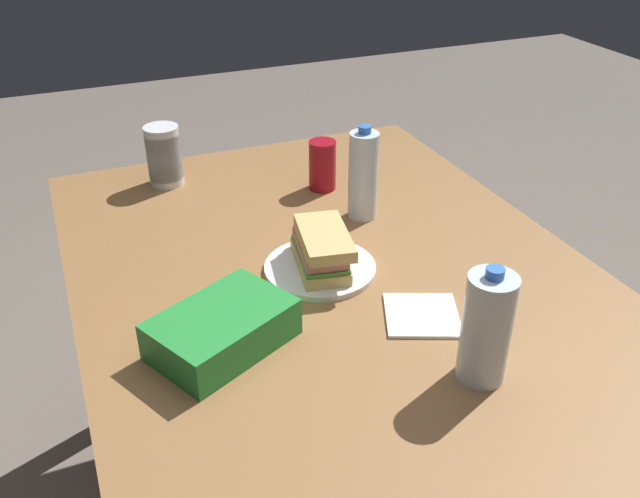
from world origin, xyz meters
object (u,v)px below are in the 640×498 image
chip_bag (222,329)px  water_bottle_spare (486,328)px  dining_table (343,323)px  plastic_cup_stack (164,156)px  soda_can_red (322,165)px  water_bottle_tall (363,175)px  paper_plate (320,268)px  sandwich (321,249)px

chip_bag → water_bottle_spare: bearing=121.3°
dining_table → plastic_cup_stack: (-0.57, -0.22, 0.17)m
dining_table → chip_bag: bearing=-69.8°
plastic_cup_stack → soda_can_red: bearing=63.6°
water_bottle_tall → dining_table: bearing=-32.7°
chip_bag → plastic_cup_stack: size_ratio=1.54×
dining_table → paper_plate: 0.12m
chip_bag → water_bottle_spare: size_ratio=1.13×
dining_table → sandwich: sandwich is taller
sandwich → plastic_cup_stack: (-0.52, -0.20, 0.02)m
paper_plate → plastic_cup_stack: bearing=-159.1°
sandwich → chip_bag: bearing=-58.0°
dining_table → soda_can_red: size_ratio=11.80×
dining_table → sandwich: bearing=-155.0°
paper_plate → soda_can_red: (-0.35, 0.15, 0.06)m
chip_bag → sandwich: bearing=-174.1°
sandwich → plastic_cup_stack: bearing=-159.1°
water_bottle_tall → water_bottle_spare: 0.56m
water_bottle_tall → water_bottle_spare: water_bottle_tall is taller
water_bottle_tall → water_bottle_spare: size_ratio=1.06×
dining_table → paper_plate: size_ratio=6.49×
soda_can_red → water_bottle_tall: water_bottle_tall is taller
sandwich → water_bottle_spare: size_ratio=0.97×
sandwich → water_bottle_tall: 0.26m
soda_can_red → plastic_cup_stack: (-0.17, -0.35, 0.01)m
sandwich → soda_can_red: 0.38m
sandwich → soda_can_red: soda_can_red is taller
sandwich → water_bottle_tall: water_bottle_tall is taller
dining_table → sandwich: 0.16m
paper_plate → sandwich: bearing=15.9°
soda_can_red → paper_plate: bearing=-23.4°
sandwich → water_bottle_spare: bearing=16.9°
sandwich → water_bottle_tall: size_ratio=0.91×
dining_table → water_bottle_spare: (0.33, 0.09, 0.19)m
water_bottle_spare → chip_bag: bearing=-122.7°
water_bottle_tall → water_bottle_spare: (0.56, -0.06, -0.01)m
paper_plate → water_bottle_spare: (0.38, 0.12, 0.09)m
dining_table → soda_can_red: (-0.40, 0.12, 0.16)m
paper_plate → water_bottle_tall: bearing=135.1°
paper_plate → chip_bag: size_ratio=0.96×
dining_table → water_bottle_spare: size_ratio=7.09×
dining_table → water_bottle_spare: water_bottle_spare is taller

